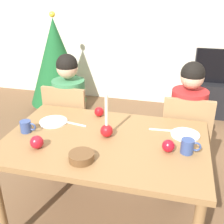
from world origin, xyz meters
name	(u,v)px	position (x,y,z in m)	size (l,w,h in m)	color
ground_plane	(106,220)	(0.00, 0.00, 0.00)	(7.68, 7.68, 0.00)	brown
back_wall	(153,16)	(0.00, 2.60, 1.30)	(6.40, 0.10, 2.60)	beige
dining_table	(105,150)	(0.00, 0.00, 0.67)	(1.40, 0.90, 0.75)	olive
chair_left	(70,123)	(-0.52, 0.61, 0.51)	(0.40, 0.40, 0.90)	#99754C
chair_right	(185,136)	(0.56, 0.61, 0.51)	(0.40, 0.40, 0.90)	#99754C
person_left_child	(70,116)	(-0.52, 0.64, 0.57)	(0.30, 0.30, 1.17)	#33384C
person_right_child	(186,129)	(0.56, 0.64, 0.57)	(0.30, 0.30, 1.17)	#33384C
tv_stand	(219,99)	(1.04, 2.30, 0.24)	(0.64, 0.40, 0.48)	black
christmas_tree	(56,62)	(-1.24, 1.92, 0.73)	(0.80, 0.80, 1.40)	brown
candle_centerpiece	(107,128)	(0.00, 0.04, 0.82)	(0.09, 0.09, 0.32)	red
plate_left	(53,122)	(-0.46, 0.15, 0.76)	(0.22, 0.22, 0.01)	white
plate_right	(185,135)	(0.54, 0.19, 0.76)	(0.20, 0.20, 0.01)	silver
mug_left	(26,126)	(-0.58, -0.03, 0.79)	(0.12, 0.08, 0.09)	#33477F
mug_right	(188,146)	(0.55, -0.03, 0.80)	(0.13, 0.08, 0.10)	#33477F
fork_left	(76,124)	(-0.28, 0.16, 0.75)	(0.18, 0.01, 0.01)	silver
fork_right	(161,130)	(0.37, 0.23, 0.75)	(0.18, 0.01, 0.01)	silver
bowl_walnuts	(81,157)	(-0.07, -0.27, 0.78)	(0.16, 0.16, 0.05)	brown
apple_near_candle	(99,112)	(-0.15, 0.35, 0.79)	(0.08, 0.08, 0.08)	#B71116
apple_by_left_plate	(37,142)	(-0.40, -0.21, 0.79)	(0.09, 0.09, 0.09)	red
apple_by_right_mug	(168,146)	(0.43, -0.04, 0.79)	(0.08, 0.08, 0.08)	red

